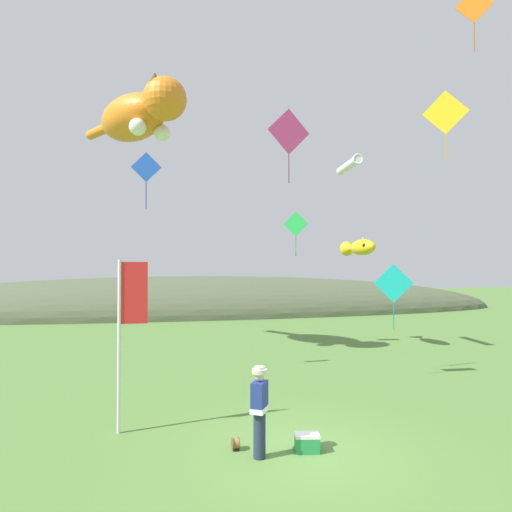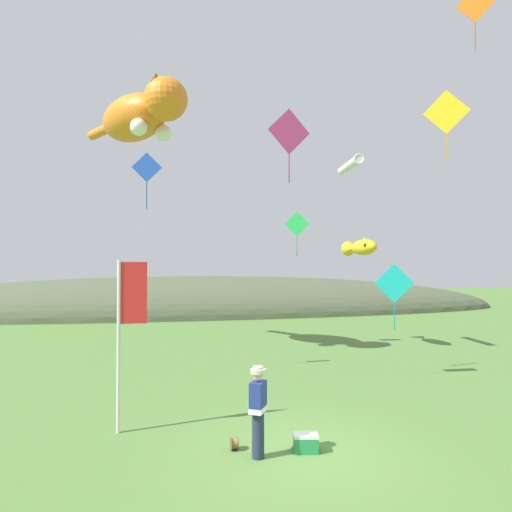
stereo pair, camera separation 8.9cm
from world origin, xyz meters
name	(u,v)px [view 1 (the left image)]	position (x,y,z in m)	size (l,w,h in m)	color
ground_plane	(299,455)	(0.00, 0.00, 0.00)	(120.00, 120.00, 0.00)	#517A38
distant_hill_ridge	(192,313)	(0.00, 28.01, 0.00)	(53.62, 11.72, 5.82)	#4C563D
festival_attendant	(259,409)	(-0.80, 0.01, 0.95)	(0.44, 0.49, 1.77)	#232D47
kite_spool	(236,443)	(-1.19, 0.50, 0.13)	(0.15, 0.26, 0.26)	olive
picnic_cooler	(307,443)	(0.20, 0.10, 0.18)	(0.54, 0.42, 0.36)	#268C4C
festival_banner_pole	(127,319)	(-3.43, 1.98, 2.54)	(0.66, 0.08, 3.88)	silver
kite_giant_cat	(139,115)	(-3.52, 10.77, 10.02)	(4.52, 6.43, 2.22)	orange
kite_fish_windsock	(360,247)	(6.35, 10.75, 4.59)	(0.80, 2.71, 0.83)	gold
kite_tube_streamer	(349,165)	(5.27, 9.45, 8.05)	(0.66, 2.51, 0.44)	white
kite_diamond_pink	(289,132)	(1.25, 4.91, 7.93)	(1.43, 0.25, 2.35)	#E53F8C
kite_diamond_teal	(394,284)	(4.94, 5.15, 3.14)	(1.25, 0.40, 2.20)	#19BFBF
kite_diamond_green	(296,224)	(3.45, 11.25, 5.64)	(1.04, 0.53, 2.05)	green
kite_diamond_gold	(446,113)	(6.42, 4.38, 8.73)	(1.24, 0.77, 2.34)	yellow
kite_diamond_blue	(146,168)	(-3.13, 6.82, 7.00)	(1.00, 0.11, 1.90)	blue
kite_diamond_orange	(474,6)	(6.76, 3.42, 11.76)	(0.99, 0.55, 2.01)	orange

